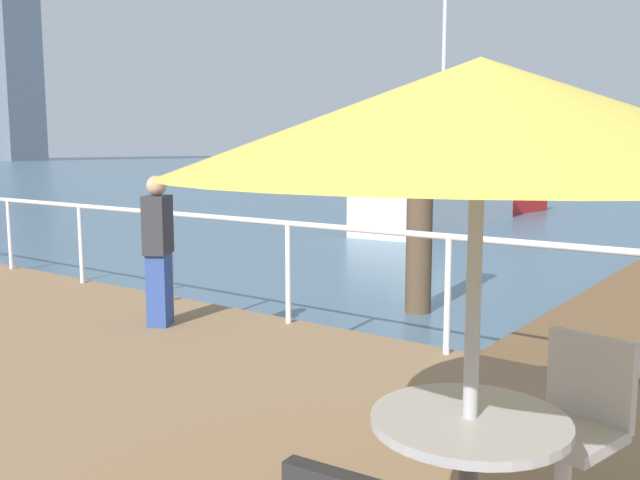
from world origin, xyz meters
name	(u,v)px	position (x,y,z in m)	size (l,w,h in m)	color
ground_plane	(19,243)	(0.00, 20.00, 0.00)	(300.00, 300.00, 0.00)	slate
boardwalk_railing	(362,251)	(-3.15, 8.26, 1.25)	(0.06, 23.63, 1.08)	white
dock_piling_0	(419,232)	(-0.44, 9.10, 1.10)	(0.35, 0.35, 2.21)	brown
moored_boat_0	(440,202)	(9.06, 13.57, 0.72)	(7.33, 2.59, 6.38)	white
moored_boat_1	(491,195)	(14.20, 14.15, 0.62)	(4.26, 2.64, 1.72)	red
cafe_table_round	(469,434)	(-6.07, 5.83, 1.07)	(0.80, 0.80, 0.74)	#ADADB2
patio_umbrella	(479,118)	(-6.07, 5.83, 2.32)	(2.44, 2.44, 2.15)	#B2B2B7
cafe_chair_0	(576,414)	(-5.24, 5.64, 0.93)	(0.56, 0.53, 0.90)	#B7B7BC
pedestrian_1	(158,250)	(-4.00, 10.17, 1.19)	(0.42, 0.38, 1.54)	#334C99
skyline_tower_6	(13,36)	(62.61, 129.52, 23.18)	(7.45, 7.41, 46.37)	slate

